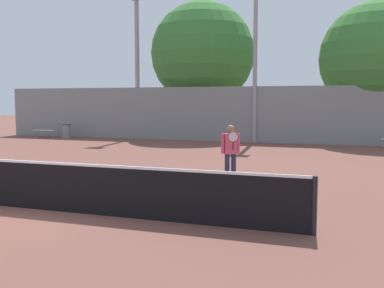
{
  "coord_description": "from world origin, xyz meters",
  "views": [
    {
      "loc": [
        6.26,
        -7.95,
        2.36
      ],
      "look_at": [
        1.57,
        5.57,
        0.97
      ],
      "focal_mm": 42.0,
      "sensor_mm": 36.0,
      "label": 1
    }
  ],
  "objects": [
    {
      "name": "bench_courtside_near",
      "position": [
        -12.0,
        16.01,
        0.44
      ],
      "size": [
        1.61,
        0.4,
        0.48
      ],
      "color": "silver",
      "rests_on": "ground_plane"
    },
    {
      "name": "trash_bin",
      "position": [
        -10.3,
        15.92,
        0.44
      ],
      "size": [
        0.54,
        0.54,
        0.87
      ],
      "color": "gray",
      "rests_on": "ground_plane"
    },
    {
      "name": "light_pole_center_back",
      "position": [
        1.33,
        16.95,
        5.56
      ],
      "size": [
        0.9,
        0.6,
        9.22
      ],
      "color": "#939399",
      "rests_on": "ground_plane"
    },
    {
      "name": "tree_green_tall",
      "position": [
        -2.8,
        20.31,
        5.4
      ],
      "size": [
        6.73,
        6.73,
        8.77
      ],
      "color": "brown",
      "rests_on": "ground_plane"
    },
    {
      "name": "light_pole_near_left",
      "position": [
        -6.14,
        17.47,
        5.11
      ],
      "size": [
        0.9,
        0.6,
        8.81
      ],
      "color": "#939399",
      "rests_on": "ground_plane"
    },
    {
      "name": "tree_green_broad",
      "position": [
        7.68,
        19.4,
        4.72
      ],
      "size": [
        6.24,
        6.24,
        7.84
      ],
      "color": "brown",
      "rests_on": "ground_plane"
    },
    {
      "name": "back_fence",
      "position": [
        0.0,
        17.02,
        1.57
      ],
      "size": [
        30.23,
        0.06,
        3.15
      ],
      "color": "gray",
      "rests_on": "ground_plane"
    },
    {
      "name": "tennis_net",
      "position": [
        0.0,
        0.0,
        0.54
      ],
      "size": [
        11.62,
        0.09,
        1.05
      ],
      "color": "black",
      "rests_on": "ground_plane"
    },
    {
      "name": "tennis_player",
      "position": [
        3.15,
        4.37,
        0.94
      ],
      "size": [
        0.52,
        0.5,
        1.67
      ],
      "rotation": [
        0.0,
        0.0,
        0.5
      ],
      "color": "#282D47",
      "rests_on": "ground_plane"
    },
    {
      "name": "ground_plane",
      "position": [
        0.0,
        0.0,
        0.0
      ],
      "size": [
        100.0,
        100.0,
        0.0
      ],
      "primitive_type": "plane",
      "color": "brown"
    }
  ]
}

